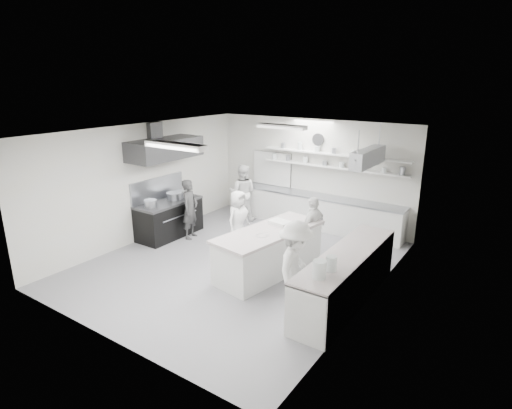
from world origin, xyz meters
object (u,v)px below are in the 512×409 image
Objects in this scene: back_counter at (314,211)px; cook_stove at (190,209)px; stove at (169,219)px; prep_island at (269,252)px; right_counter at (346,278)px; cook_back at (242,193)px.

back_counter is 3.50m from cook_stove.
cook_stove is (-2.32, -2.60, 0.33)m from back_counter.
prep_island is at bearing -6.49° from stove.
right_counter is at bearing -55.35° from back_counter.
back_counter reaches higher than stove.
right_counter reaches higher than back_counter.
prep_island is at bearing 107.98° from cook_back.
cook_stove is at bearing 19.36° from stove.
right_counter is 1.31× the size of prep_island.
back_counter is 3.17× the size of cook_stove.
cook_back is at bearing -163.08° from back_counter.
cook_back reaches higher than prep_island.
cook_back is at bearing 144.18° from prep_island.
back_counter is at bearing -56.67° from cook_stove.
stove is 1.14× the size of cook_stove.
cook_stove is 1.99m from cook_back.
back_counter is at bearing 124.65° from right_counter.
back_counter is (2.90, 2.80, 0.01)m from stove.
right_counter is 4.75m from cook_stove.
prep_island reaches higher than back_counter.
stove is at bearing 41.83° from cook_back.
cook_stove reaches higher than right_counter.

